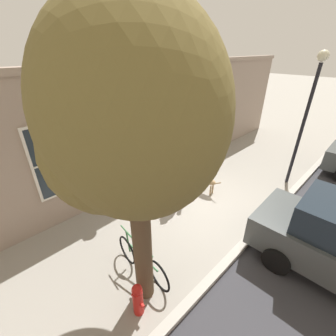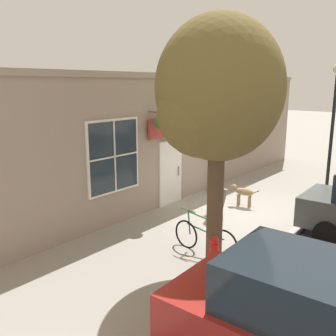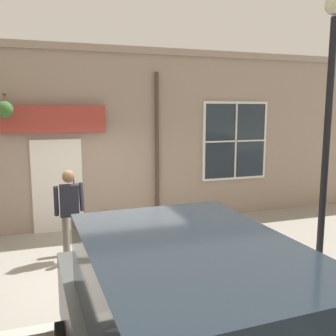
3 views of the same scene
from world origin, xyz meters
name	(u,v)px [view 2 (image 2 of 3)]	position (x,y,z in m)	size (l,w,h in m)	color
ground_plane	(237,213)	(0.00, 0.00, 0.00)	(90.00, 90.00, 0.00)	gray
storefront_facade	(177,138)	(-2.34, 0.00, 2.11)	(0.95, 18.00, 4.19)	gray
pedestrian_walking	(217,182)	(-0.49, -0.44, 1.00)	(0.66, 0.55, 1.67)	#6B665B
dog_on_leash	(242,192)	(-0.22, 0.73, 0.47)	(1.02, 0.34, 0.70)	#997A51
street_tree_by_curb	(214,96)	(1.13, -3.24, 3.63)	(2.69, 2.42, 5.25)	brown
leaning_bicycle	(205,237)	(0.77, -2.92, 0.38)	(1.74, 0.19, 1.00)	black
parked_car_nearest_curb	(327,335)	(4.24, -5.43, 0.88)	(4.35, 2.04, 1.75)	maroon
street_lamp	(334,111)	(1.57, 3.49, 2.97)	(0.32, 0.32, 4.50)	black
fire_hydrant	(214,253)	(1.40, -3.52, 0.40)	(0.34, 0.20, 0.77)	red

